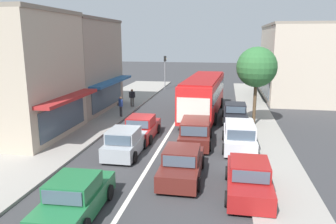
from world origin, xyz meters
name	(u,v)px	position (x,y,z in m)	size (l,w,h in m)	color
ground_plane	(163,143)	(0.00, 0.00, 0.00)	(140.00, 140.00, 0.00)	#353538
lane_centre_line	(173,126)	(0.00, 4.00, 0.00)	(0.20, 28.00, 0.01)	silver
sidewalk_left	(96,116)	(-6.80, 6.00, 0.07)	(5.20, 44.00, 0.14)	gray
kerb_right	(258,123)	(6.20, 6.00, 0.06)	(2.80, 44.00, 0.12)	gray
shopfront_corner_near	(5,75)	(-10.18, -0.25, 4.04)	(8.73, 7.11, 8.08)	#B2A38E
shopfront_mid_block	(66,66)	(-10.18, 7.86, 3.99)	(8.61, 8.77, 7.99)	gray
building_right_far	(301,62)	(11.48, 17.78, 3.89)	(8.43, 11.93, 7.80)	beige
city_bus	(204,93)	(1.91, 7.97, 1.88)	(3.19, 10.98, 3.23)	red
sedan_behind_bus_mid	(75,198)	(-1.55, -8.79, 0.66)	(2.01, 4.26, 1.47)	#1E6638
sedan_behind_bus_near	(141,128)	(-1.57, 0.81, 0.66)	(1.92, 4.21, 1.47)	maroon
wagon_queue_gap_filler	(195,132)	(1.99, 0.22, 0.75)	(2.05, 4.55, 1.58)	#561E19
sedan_adjacent_lane_trail	(182,164)	(1.83, -4.87, 0.66)	(1.91, 4.20, 1.47)	#561E19
hatchback_queue_far_back	(125,143)	(-1.66, -2.43, 0.71)	(1.82, 3.70, 1.54)	#9EA3A8
parked_sedan_kerb_front	(249,179)	(4.77, -5.98, 0.66)	(1.92, 4.21, 1.47)	maroon
parked_wagon_kerb_second	(239,136)	(4.59, -0.10, 0.75)	(1.99, 4.53, 1.58)	silver
parked_sedan_kerb_third	(235,114)	(4.48, 6.17, 0.66)	(1.93, 4.22, 1.47)	black
traffic_light_downstreet	(165,67)	(-3.91, 21.75, 2.85)	(0.33, 0.24, 4.20)	gray
street_tree_right	(257,67)	(5.82, 5.20, 4.31)	(2.88, 2.88, 5.77)	brown
pedestrian_with_handbag_near	(121,105)	(-4.60, 5.86, 1.07)	(0.55, 0.56, 1.63)	#333338
pedestrian_browsing_midblock	(132,97)	(-4.77, 9.76, 1.07)	(0.54, 0.33, 1.63)	#4C4742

